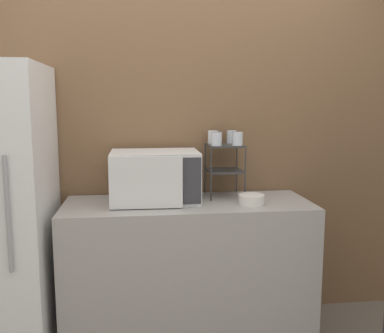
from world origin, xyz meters
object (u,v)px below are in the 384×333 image
Objects in this scene: glass_back_right at (232,137)px; bowl at (251,200)px; glass_front_left at (217,139)px; microwave at (155,177)px; glass_back_left at (213,137)px; glass_front_right at (237,139)px; dish_rack at (225,159)px.

glass_back_right is 0.49m from bowl.
glass_back_right is (0.13, 0.16, 0.00)m from glass_front_left.
glass_back_left reaches higher than microwave.
glass_front_right is at bearing -1.47° from glass_front_left.
glass_front_left is at bearing 139.19° from bowl.
glass_front_left is at bearing -131.17° from dish_rack.
dish_rack is at bearing 11.09° from microwave.
dish_rack is at bearing 127.53° from glass_front_right.
glass_front_right is 0.40m from bowl.
glass_back_right and glass_back_left have the same top height.
glass_front_left is 0.13m from glass_front_right.
glass_back_right is at bearing -0.61° from glass_back_left.
glass_front_left is at bearing -129.87° from glass_back_right.
glass_back_right and glass_front_right have the same top height.
glass_back_right reaches higher than bowl.
glass_back_left is at bearing 88.11° from glass_front_left.
microwave is 0.50m from glass_back_left.
glass_front_right reaches higher than bowl.
glass_back_right is 0.16m from glass_front_right.
bowl is (0.06, -0.16, -0.36)m from glass_front_right.
glass_front_right is at bearing -52.00° from glass_back_left.
glass_front_left is 0.44m from bowl.
dish_rack is 4.00× the size of glass_front_left.
glass_front_left is 0.21m from glass_back_right.
glass_back_right is (0.53, 0.17, 0.23)m from microwave.
microwave is 1.57× the size of dish_rack.
glass_back_right is 0.55× the size of bowl.
dish_rack is 0.18m from glass_back_left.
dish_rack is 2.19× the size of bowl.
dish_rack is (0.47, 0.09, 0.09)m from microwave.
glass_back_left reaches higher than dish_rack.
bowl is (0.06, -0.33, -0.36)m from glass_back_right.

